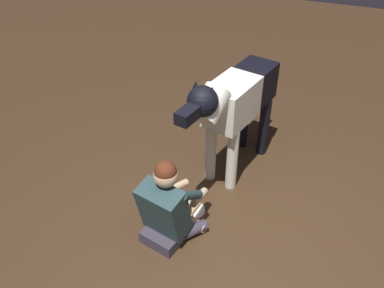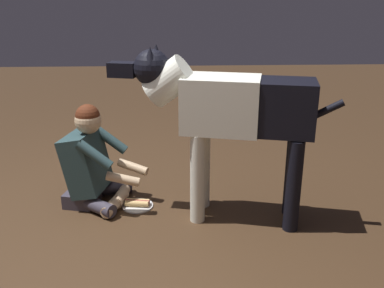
% 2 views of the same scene
% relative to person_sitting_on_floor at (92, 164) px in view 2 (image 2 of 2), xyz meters
% --- Properties ---
extents(ground_plane, '(14.95, 14.95, 0.00)m').
position_rel_person_sitting_on_floor_xyz_m(ground_plane, '(-0.06, 0.47, -0.35)').
color(ground_plane, '#3B2718').
extents(person_sitting_on_floor, '(0.72, 0.57, 0.86)m').
position_rel_person_sitting_on_floor_xyz_m(person_sitting_on_floor, '(0.00, 0.00, 0.00)').
color(person_sitting_on_floor, '#37323F').
rests_on(person_sitting_on_floor, ground).
extents(large_dog, '(1.69, 0.58, 1.32)m').
position_rel_person_sitting_on_floor_xyz_m(large_dog, '(-1.08, 0.26, 0.51)').
color(large_dog, silver).
rests_on(large_dog, ground).
extents(hot_dog_on_plate, '(0.26, 0.26, 0.06)m').
position_rel_person_sitting_on_floor_xyz_m(hot_dog_on_plate, '(-0.36, 0.09, -0.33)').
color(hot_dog_on_plate, silver).
rests_on(hot_dog_on_plate, ground).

